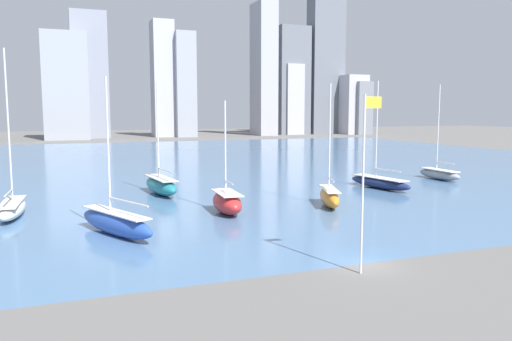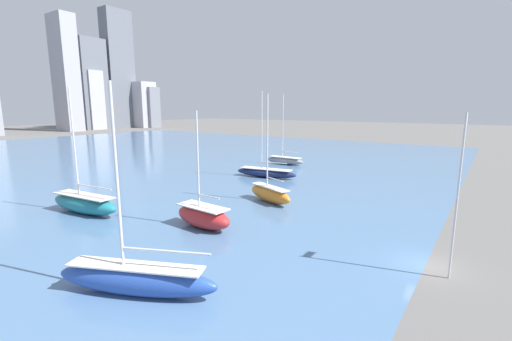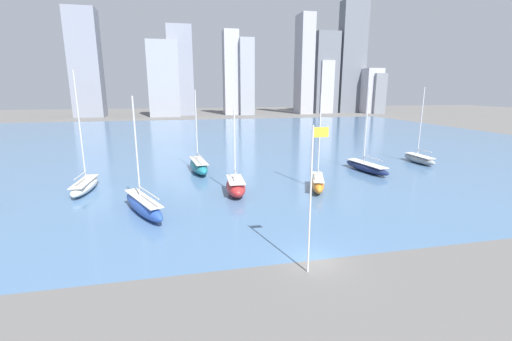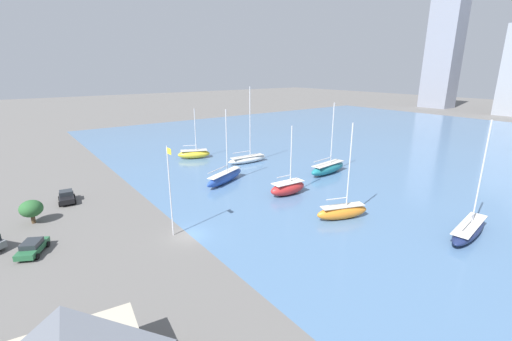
{
  "view_description": "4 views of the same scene",
  "coord_description": "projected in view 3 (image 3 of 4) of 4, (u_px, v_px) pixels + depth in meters",
  "views": [
    {
      "loc": [
        -18.35,
        -27.69,
        10.19
      ],
      "look_at": [
        -1.14,
        17.13,
        4.46
      ],
      "focal_mm": 35.0,
      "sensor_mm": 36.0,
      "label": 1
    },
    {
      "loc": [
        -26.55,
        -3.16,
        11.49
      ],
      "look_at": [
        4.53,
        18.47,
        4.5
      ],
      "focal_mm": 24.0,
      "sensor_mm": 36.0,
      "label": 2
    },
    {
      "loc": [
        -10.25,
        -23.91,
        13.59
      ],
      "look_at": [
        -1.06,
        17.59,
        3.56
      ],
      "focal_mm": 24.0,
      "sensor_mm": 36.0,
      "label": 3
    },
    {
      "loc": [
        35.36,
        -16.12,
        19.64
      ],
      "look_at": [
        -5.14,
        13.95,
        4.61
      ],
      "focal_mm": 24.0,
      "sensor_mm": 36.0,
      "label": 4
    }
  ],
  "objects": [
    {
      "name": "ground_plane",
      "position": [
        315.0,
        260.0,
        28.0
      ],
      "size": [
        500.0,
        500.0,
        0.0
      ],
      "primitive_type": "plane",
      "color": "#605E5B"
    },
    {
      "name": "harbor_water",
      "position": [
        219.0,
        140.0,
        94.52
      ],
      "size": [
        180.0,
        140.0,
        0.0
      ],
      "color": "#4C7099",
      "rests_on": "ground_plane"
    },
    {
      "name": "flag_pole",
      "position": [
        311.0,
        196.0,
        24.81
      ],
      "size": [
        1.24,
        0.14,
        11.21
      ],
      "color": "silver",
      "rests_on": "ground_plane"
    },
    {
      "name": "distant_city_skyline",
      "position": [
        254.0,
        73.0,
        190.86
      ],
      "size": [
        170.18,
        19.12,
        63.85
      ],
      "color": "gray",
      "rests_on": "ground_plane"
    },
    {
      "name": "sailboat_blue",
      "position": [
        143.0,
        205.0,
        38.08
      ],
      "size": [
        5.99,
        10.32,
        12.98
      ],
      "rotation": [
        0.0,
        0.0,
        0.43
      ],
      "color": "#284CA8",
      "rests_on": "harbor_water"
    },
    {
      "name": "sailboat_white",
      "position": [
        85.0,
        185.0,
        46.82
      ],
      "size": [
        2.71,
        9.51,
        16.14
      ],
      "rotation": [
        0.0,
        0.0,
        -0.06
      ],
      "color": "white",
      "rests_on": "harbor_water"
    },
    {
      "name": "sailboat_navy",
      "position": [
        366.0,
        167.0,
        58.22
      ],
      "size": [
        3.89,
        10.96,
        14.13
      ],
      "rotation": [
        0.0,
        0.0,
        0.15
      ],
      "color": "#19234C",
      "rests_on": "harbor_water"
    },
    {
      "name": "sailboat_red",
      "position": [
        236.0,
        186.0,
        45.18
      ],
      "size": [
        2.8,
        6.74,
        11.21
      ],
      "rotation": [
        0.0,
        0.0,
        -0.05
      ],
      "color": "#B72828",
      "rests_on": "harbor_water"
    },
    {
      "name": "sailboat_orange",
      "position": [
        318.0,
        183.0,
        47.28
      ],
      "size": [
        4.16,
        7.59,
        13.11
      ],
      "rotation": [
        0.0,
        0.0,
        -0.35
      ],
      "color": "orange",
      "rests_on": "harbor_water"
    },
    {
      "name": "sailboat_gray",
      "position": [
        419.0,
        159.0,
        64.98
      ],
      "size": [
        2.23,
        8.38,
        14.09
      ],
      "rotation": [
        0.0,
        0.0,
        -0.01
      ],
      "color": "gray",
      "rests_on": "harbor_water"
    },
    {
      "name": "sailboat_teal",
      "position": [
        199.0,
        166.0,
        57.67
      ],
      "size": [
        3.6,
        10.09,
        13.63
      ],
      "rotation": [
        0.0,
        0.0,
        0.12
      ],
      "color": "#1E757F",
      "rests_on": "harbor_water"
    }
  ]
}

